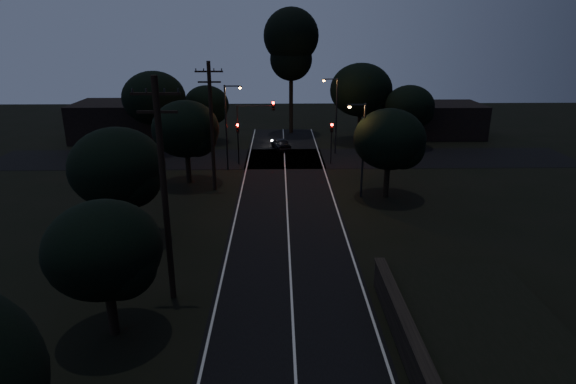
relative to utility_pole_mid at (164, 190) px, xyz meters
name	(u,v)px	position (x,y,z in m)	size (l,w,h in m)	color
road_surface	(286,192)	(6.00, 16.12, -5.73)	(60.00, 70.00, 0.03)	black
utility_pole_mid	(164,190)	(0.00, 0.00, 0.00)	(2.20, 0.30, 11.00)	black
utility_pole_far	(212,125)	(0.00, 17.00, -0.25)	(2.20, 0.30, 10.50)	black
tree_left_b	(107,252)	(-1.83, -3.10, -1.71)	(4.89, 4.89, 6.22)	black
tree_left_c	(120,170)	(-4.30, 6.88, -1.01)	(5.79, 5.79, 7.31)	black
tree_left_d	(188,131)	(-2.30, 18.89, -1.07)	(5.68, 5.68, 7.21)	black
tree_far_nw	(208,106)	(-2.82, 34.89, -1.46)	(5.22, 5.22, 6.62)	black
tree_far_w	(156,100)	(-7.76, 30.86, -0.15)	(6.75, 6.75, 8.60)	black
tree_far_ne	(363,91)	(15.26, 34.85, 0.17)	(7.21, 7.21, 9.12)	black
tree_far_e	(411,107)	(20.19, 31.89, -1.25)	(5.47, 5.47, 6.94)	black
tree_right_a	(392,141)	(14.20, 14.89, -1.13)	(5.59, 5.59, 7.10)	black
tall_pine	(291,44)	(7.00, 40.00, 5.30)	(6.74, 6.74, 15.31)	black
building_left	(119,121)	(-14.00, 37.00, -3.54)	(10.00, 8.00, 4.40)	black
building_right	(443,120)	(26.00, 38.00, -3.74)	(9.00, 7.00, 4.00)	black
signal_left	(238,136)	(1.40, 24.99, -2.90)	(0.28, 0.35, 4.10)	black
signal_right	(331,136)	(10.60, 24.99, -2.90)	(0.28, 0.35, 4.10)	black
signal_mast	(255,121)	(3.09, 24.99, -1.40)	(3.70, 0.35, 6.25)	black
streetlight_a	(228,122)	(0.69, 23.00, -1.10)	(1.66, 0.26, 8.00)	black
streetlight_b	(335,111)	(11.31, 29.00, -1.10)	(1.66, 0.26, 8.00)	black
streetlight_c	(361,144)	(11.83, 15.00, -1.39)	(1.46, 0.26, 7.50)	black
car	(281,144)	(5.65, 31.00, -5.09)	(1.53, 3.82, 1.30)	black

